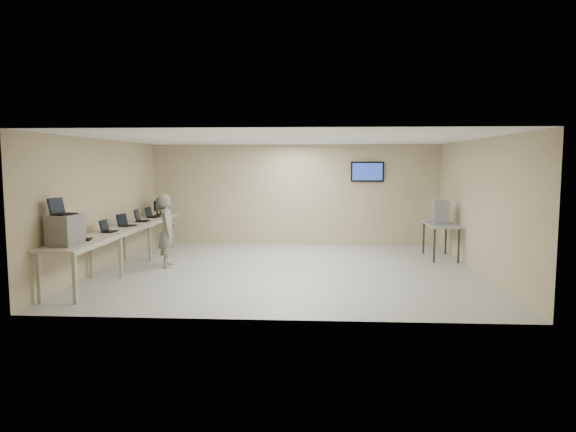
# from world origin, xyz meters

# --- Properties ---
(room) EXTENTS (8.01, 7.01, 2.81)m
(room) POSITION_xyz_m (0.03, 0.06, 1.41)
(room) COLOR beige
(room) RESTS_ON ground
(workbench) EXTENTS (0.76, 6.00, 0.90)m
(workbench) POSITION_xyz_m (-3.59, 0.00, 0.83)
(workbench) COLOR beige
(workbench) RESTS_ON ground
(equipment_box) EXTENTS (0.50, 0.56, 0.52)m
(equipment_box) POSITION_xyz_m (-3.65, -2.41, 1.16)
(equipment_box) COLOR slate
(equipment_box) RESTS_ON workbench
(laptop_on_box) EXTENTS (0.39, 0.42, 0.29)m
(laptop_on_box) POSITION_xyz_m (-3.71, -2.41, 1.50)
(laptop_on_box) COLOR black
(laptop_on_box) RESTS_ON equipment_box
(laptop_0) EXTENTS (0.36, 0.40, 0.27)m
(laptop_0) POSITION_xyz_m (-3.66, -1.82, 0.97)
(laptop_0) COLOR black
(laptop_0) RESTS_ON workbench
(laptop_1) EXTENTS (0.29, 0.34, 0.25)m
(laptop_1) POSITION_xyz_m (-3.62, -0.73, 0.96)
(laptop_1) COLOR black
(laptop_1) RESTS_ON workbench
(laptop_2) EXTENTS (0.38, 0.41, 0.27)m
(laptop_2) POSITION_xyz_m (-3.61, 0.22, 0.97)
(laptop_2) COLOR black
(laptop_2) RESTS_ON workbench
(laptop_3) EXTENTS (0.33, 0.39, 0.29)m
(laptop_3) POSITION_xyz_m (-3.59, 1.12, 0.97)
(laptop_3) COLOR black
(laptop_3) RESTS_ON workbench
(laptop_4) EXTENTS (0.32, 0.37, 0.26)m
(laptop_4) POSITION_xyz_m (-3.60, 2.00, 0.97)
(laptop_4) COLOR black
(laptop_4) RESTS_ON workbench
(monitor_near) EXTENTS (0.18, 0.41, 0.41)m
(monitor_near) POSITION_xyz_m (-3.60, 2.46, 1.15)
(monitor_near) COLOR black
(monitor_near) RESTS_ON workbench
(monitor_far) EXTENTS (0.20, 0.46, 0.45)m
(monitor_far) POSITION_xyz_m (-3.60, 2.75, 1.17)
(monitor_far) COLOR black
(monitor_far) RESTS_ON workbench
(soldier) EXTENTS (0.51, 0.66, 1.61)m
(soldier) POSITION_xyz_m (-2.68, 0.23, 0.81)
(soldier) COLOR slate
(soldier) RESTS_ON ground
(side_table) EXTENTS (0.65, 1.40, 0.84)m
(side_table) POSITION_xyz_m (3.60, 1.60, 0.76)
(side_table) COLOR #979797
(side_table) RESTS_ON ground
(storage_bins) EXTENTS (0.35, 0.39, 0.55)m
(storage_bins) POSITION_xyz_m (3.58, 1.60, 1.11)
(storage_bins) COLOR #959DAB
(storage_bins) RESTS_ON side_table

